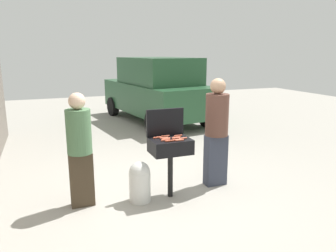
{
  "coord_description": "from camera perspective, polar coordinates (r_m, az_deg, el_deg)",
  "views": [
    {
      "loc": [
        -1.74,
        -4.52,
        2.19
      ],
      "look_at": [
        0.17,
        0.34,
        1.0
      ],
      "focal_mm": 34.76,
      "sensor_mm": 36.0,
      "label": 1
    }
  ],
  "objects": [
    {
      "name": "hot_dog_3",
      "position": [
        4.89,
        1.49,
        -2.01
      ],
      "size": [
        0.13,
        0.03,
        0.03
      ],
      "primitive_type": "cylinder",
      "rotation": [
        0.0,
        1.57,
        -0.04
      ],
      "color": "#AD4228",
      "rests_on": "bbq_grill"
    },
    {
      "name": "hot_dog_5",
      "position": [
        4.86,
        -0.74,
        -2.11
      ],
      "size": [
        0.13,
        0.03,
        0.03
      ],
      "primitive_type": "cylinder",
      "rotation": [
        0.0,
        1.57,
        -0.02
      ],
      "color": "#C6593D",
      "rests_on": "bbq_grill"
    },
    {
      "name": "hot_dog_0",
      "position": [
        4.74,
        -0.48,
        -2.49
      ],
      "size": [
        0.13,
        0.03,
        0.03
      ],
      "primitive_type": "cylinder",
      "rotation": [
        0.0,
        1.57,
        -0.03
      ],
      "color": "#B74C33",
      "rests_on": "bbq_grill"
    },
    {
      "name": "hot_dog_6",
      "position": [
        4.89,
        -1.9,
        -2.02
      ],
      "size": [
        0.13,
        0.04,
        0.03
      ],
      "primitive_type": "cylinder",
      "rotation": [
        0.0,
        1.57,
        0.11
      ],
      "color": "#AD4228",
      "rests_on": "bbq_grill"
    },
    {
      "name": "bbq_grill",
      "position": [
        4.9,
        0.41,
        -3.88
      ],
      "size": [
        0.6,
        0.44,
        0.92
      ],
      "color": "black",
      "rests_on": "ground"
    },
    {
      "name": "ground_plane",
      "position": [
        5.31,
        -0.36,
        -11.49
      ],
      "size": [
        24.0,
        24.0,
        0.0
      ],
      "primitive_type": "plane",
      "color": "#9E998E"
    },
    {
      "name": "grill_lid_open",
      "position": [
        5.01,
        -0.52,
        0.66
      ],
      "size": [
        0.6,
        0.05,
        0.42
      ],
      "primitive_type": "cube",
      "color": "black",
      "rests_on": "bbq_grill"
    },
    {
      "name": "hot_dog_9",
      "position": [
        4.85,
        1.4,
        -2.14
      ],
      "size": [
        0.13,
        0.03,
        0.03
      ],
      "primitive_type": "cylinder",
      "rotation": [
        0.0,
        1.57,
        -0.0
      ],
      "color": "#C6593D",
      "rests_on": "bbq_grill"
    },
    {
      "name": "hot_dog_7",
      "position": [
        4.7,
        0.26,
        -2.62
      ],
      "size": [
        0.13,
        0.03,
        0.03
      ],
      "primitive_type": "cylinder",
      "rotation": [
        0.0,
        1.57,
        -0.01
      ],
      "color": "#AD4228",
      "rests_on": "bbq_grill"
    },
    {
      "name": "hot_dog_11",
      "position": [
        4.97,
        -0.47,
        -1.77
      ],
      "size": [
        0.13,
        0.03,
        0.03
      ],
      "primitive_type": "cylinder",
      "rotation": [
        0.0,
        1.57,
        -0.05
      ],
      "color": "#C6593D",
      "rests_on": "bbq_grill"
    },
    {
      "name": "hot_dog_1",
      "position": [
        4.76,
        1.57,
        -2.43
      ],
      "size": [
        0.13,
        0.03,
        0.03
      ],
      "primitive_type": "cylinder",
      "rotation": [
        0.0,
        1.57,
        0.04
      ],
      "color": "#AD4228",
      "rests_on": "bbq_grill"
    },
    {
      "name": "hot_dog_4",
      "position": [
        4.79,
        -0.39,
        -2.32
      ],
      "size": [
        0.13,
        0.03,
        0.03
      ],
      "primitive_type": "cylinder",
      "rotation": [
        0.0,
        1.57,
        -0.06
      ],
      "color": "#AD4228",
      "rests_on": "bbq_grill"
    },
    {
      "name": "person_right",
      "position": [
        5.37,
        8.51,
        -0.44
      ],
      "size": [
        0.38,
        0.38,
        1.79
      ],
      "rotation": [
        0.0,
        0.0,
        2.89
      ],
      "color": "#333847",
      "rests_on": "ground"
    },
    {
      "name": "hot_dog_2",
      "position": [
        4.75,
        2.04,
        -2.49
      ],
      "size": [
        0.13,
        0.03,
        0.03
      ],
      "primitive_type": "cylinder",
      "rotation": [
        0.0,
        1.57,
        -0.04
      ],
      "color": "#C6593D",
      "rests_on": "bbq_grill"
    },
    {
      "name": "parked_minivan",
      "position": [
        10.44,
        -1.97,
        6.45
      ],
      "size": [
        2.55,
        4.63,
        2.02
      ],
      "rotation": [
        0.0,
        0.0,
        3.29
      ],
      "color": "#234C2D",
      "rests_on": "ground"
    },
    {
      "name": "propane_tank",
      "position": [
        4.91,
        -4.97,
        -9.57
      ],
      "size": [
        0.32,
        0.32,
        0.62
      ],
      "color": "silver",
      "rests_on": "ground"
    },
    {
      "name": "hot_dog_12",
      "position": [
        4.99,
        1.76,
        -1.71
      ],
      "size": [
        0.13,
        0.03,
        0.03
      ],
      "primitive_type": "cylinder",
      "rotation": [
        0.0,
        1.57,
        0.02
      ],
      "color": "#AD4228",
      "rests_on": "bbq_grill"
    },
    {
      "name": "person_left",
      "position": [
        4.75,
        -15.23,
        -3.42
      ],
      "size": [
        0.35,
        0.35,
        1.65
      ],
      "rotation": [
        0.0,
        0.0,
        -0.17
      ],
      "color": "#3F3323",
      "rests_on": "ground"
    },
    {
      "name": "hot_dog_10",
      "position": [
        4.83,
        -0.32,
        -2.21
      ],
      "size": [
        0.13,
        0.03,
        0.03
      ],
      "primitive_type": "cylinder",
      "rotation": [
        0.0,
        1.57,
        0.03
      ],
      "color": "#B74C33",
      "rests_on": "bbq_grill"
    },
    {
      "name": "hot_dog_8",
      "position": [
        4.85,
        2.61,
        -2.17
      ],
      "size": [
        0.13,
        0.03,
        0.03
      ],
      "primitive_type": "cylinder",
      "rotation": [
        0.0,
        1.57,
        0.05
      ],
      "color": "#C6593D",
      "rests_on": "bbq_grill"
    }
  ]
}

